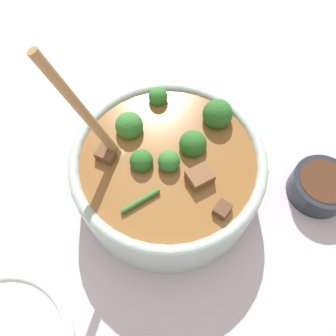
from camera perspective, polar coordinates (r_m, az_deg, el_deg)
The scene contains 3 objects.
ground_plane at distance 0.53m, azimuth -0.00°, elevation -3.36°, with size 4.00×4.00×0.00m, color silver.
stew_bowl at distance 0.48m, azimuth -0.00°, elevation -0.22°, with size 0.27×0.27×0.27m.
condiment_bowl at distance 0.56m, azimuth 25.02°, elevation -2.84°, with size 0.09×0.09×0.04m.
Camera 1 is at (-0.08, 0.21, 0.48)m, focal length 35.00 mm.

